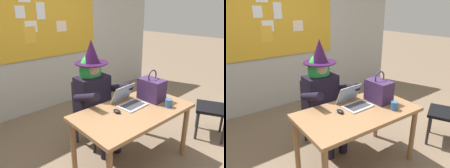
# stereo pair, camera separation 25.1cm
# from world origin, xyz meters

# --- Properties ---
(ground_plane) EXTENTS (24.00, 24.00, 0.00)m
(ground_plane) POSITION_xyz_m (0.00, 0.00, 0.00)
(ground_plane) COLOR #75604C
(wall_back_bulletin) EXTENTS (5.61, 2.32, 2.65)m
(wall_back_bulletin) POSITION_xyz_m (0.00, 2.08, 1.34)
(wall_back_bulletin) COLOR #B2B2AD
(wall_back_bulletin) RESTS_ON ground
(desk_main) EXTENTS (1.37, 0.78, 0.71)m
(desk_main) POSITION_xyz_m (0.10, -0.05, 0.62)
(desk_main) COLOR #8E6642
(desk_main) RESTS_ON ground
(chair_at_desk) EXTENTS (0.45, 0.45, 0.89)m
(chair_at_desk) POSITION_xyz_m (0.04, 0.68, 0.49)
(chair_at_desk) COLOR black
(chair_at_desk) RESTS_ON ground
(person_costumed) EXTENTS (0.61, 0.68, 1.42)m
(person_costumed) POSITION_xyz_m (0.04, 0.56, 0.78)
(person_costumed) COLOR black
(person_costumed) RESTS_ON ground
(laptop) EXTENTS (0.33, 0.32, 0.22)m
(laptop) POSITION_xyz_m (0.17, 0.09, 0.76)
(laptop) COLOR #B7B7BC
(laptop) RESTS_ON desk_main
(computer_mouse) EXTENTS (0.06, 0.11, 0.03)m
(computer_mouse) POSITION_xyz_m (-0.08, 0.03, 0.73)
(computer_mouse) COLOR black
(computer_mouse) RESTS_ON desk_main
(handbag) EXTENTS (0.20, 0.30, 0.38)m
(handbag) POSITION_xyz_m (0.47, 0.00, 0.85)
(handbag) COLOR #38234C
(handbag) RESTS_ON desk_main
(coffee_mug) EXTENTS (0.08, 0.08, 0.09)m
(coffee_mug) POSITION_xyz_m (0.44, -0.26, 0.76)
(coffee_mug) COLOR #336099
(coffee_mug) RESTS_ON desk_main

